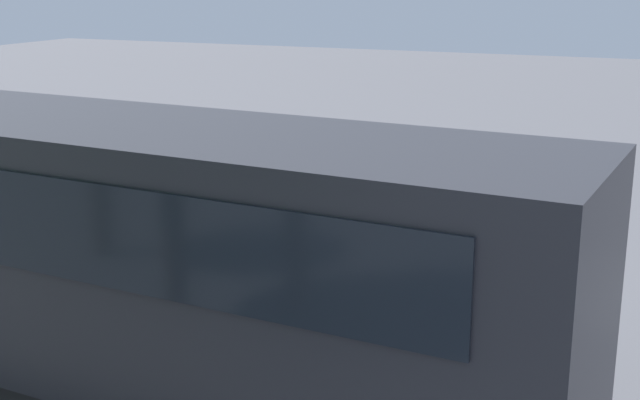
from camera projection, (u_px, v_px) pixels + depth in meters
name	position (u px, v px, depth m)	size (l,w,h in m)	color
ground_plane	(413.00, 272.00, 14.31)	(80.00, 80.00, 0.00)	#4C4C51
tour_bus	(161.00, 268.00, 9.57)	(9.54, 3.14, 3.25)	#26262B
spectator_far_left	(366.00, 259.00, 11.70)	(0.57, 0.38, 1.77)	#473823
spectator_left	(318.00, 245.00, 12.22)	(0.57, 0.40, 1.79)	#473823
spectator_centre	(234.00, 238.00, 12.61)	(0.58, 0.35, 1.78)	black
spectator_right	(170.00, 236.00, 12.87)	(0.57, 0.32, 1.71)	black
parked_motorcycle_silver	(351.00, 323.00, 11.02)	(2.04, 0.66, 0.99)	black
stunt_motorcycle	(344.00, 163.00, 17.56)	(1.84, 0.59, 1.93)	black
traffic_cone	(446.00, 205.00, 17.28)	(0.34, 0.34, 0.63)	orange
bay_line_b	(538.00, 281.00, 13.91)	(0.15, 4.15, 0.01)	white
bay_line_c	(365.00, 257.00, 15.07)	(0.15, 4.62, 0.01)	white
bay_line_d	(216.00, 237.00, 16.23)	(0.14, 3.56, 0.01)	white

